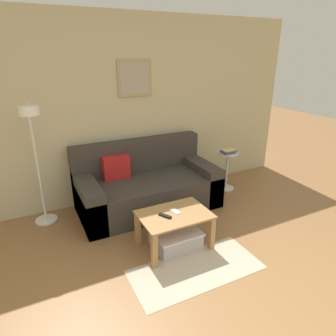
# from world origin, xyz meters

# --- Properties ---
(wall_back) EXTENTS (5.60, 0.09, 2.55)m
(wall_back) POSITION_xyz_m (0.00, 2.93, 1.28)
(wall_back) COLOR #C6BC93
(wall_back) RESTS_ON ground_plane
(area_rug) EXTENTS (1.33, 0.61, 0.01)m
(area_rug) POSITION_xyz_m (0.08, 0.98, 0.00)
(area_rug) COLOR #C1B299
(area_rug) RESTS_ON ground_plane
(couch) EXTENTS (1.89, 0.94, 0.90)m
(couch) POSITION_xyz_m (0.16, 2.44, 0.30)
(couch) COLOR #38332D
(couch) RESTS_ON ground_plane
(coffee_table) EXTENTS (0.77, 0.53, 0.42)m
(coffee_table) POSITION_xyz_m (0.07, 1.43, 0.33)
(coffee_table) COLOR #AD7F4C
(coffee_table) RESTS_ON ground_plane
(storage_bin) EXTENTS (0.51, 0.44, 0.21)m
(storage_bin) POSITION_xyz_m (0.08, 1.42, 0.10)
(storage_bin) COLOR #B2B2B7
(storage_bin) RESTS_ON ground_plane
(floor_lamp) EXTENTS (0.28, 0.57, 1.53)m
(floor_lamp) POSITION_xyz_m (-1.16, 2.46, 1.02)
(floor_lamp) COLOR white
(floor_lamp) RESTS_ON ground_plane
(side_table) EXTENTS (0.31, 0.31, 0.61)m
(side_table) POSITION_xyz_m (1.52, 2.41, 0.36)
(side_table) COLOR silver
(side_table) RESTS_ON ground_plane
(book_stack) EXTENTS (0.23, 0.18, 0.06)m
(book_stack) POSITION_xyz_m (1.51, 2.40, 0.63)
(book_stack) COLOR #4C4C51
(book_stack) RESTS_ON side_table
(remote_control) EXTENTS (0.11, 0.15, 0.02)m
(remote_control) POSITION_xyz_m (-0.05, 1.42, 0.43)
(remote_control) COLOR black
(remote_control) RESTS_ON coffee_table
(cell_phone) EXTENTS (0.09, 0.15, 0.01)m
(cell_phone) POSITION_xyz_m (0.10, 1.46, 0.42)
(cell_phone) COLOR silver
(cell_phone) RESTS_ON coffee_table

